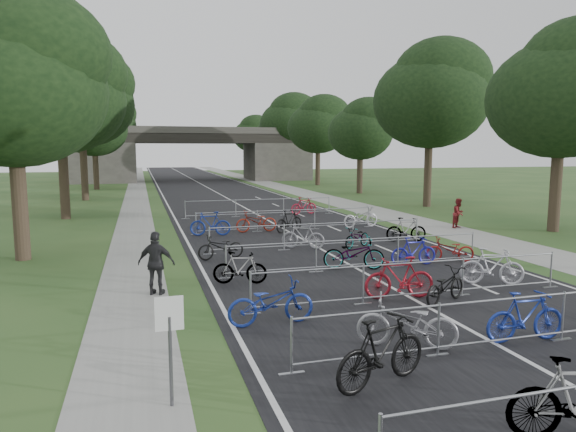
% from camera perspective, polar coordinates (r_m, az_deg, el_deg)
% --- Properties ---
extents(road, '(11.00, 140.00, 0.01)m').
position_cam_1_polar(road, '(55.67, -8.73, 3.04)').
color(road, black).
rests_on(road, ground).
extents(sidewalk_right, '(3.00, 140.00, 0.01)m').
position_cam_1_polar(sidewalk_right, '(57.25, -0.75, 3.24)').
color(sidewalk_right, gray).
rests_on(sidewalk_right, ground).
extents(sidewalk_left, '(2.00, 140.00, 0.01)m').
position_cam_1_polar(sidewalk_left, '(55.20, -16.48, 2.78)').
color(sidewalk_left, gray).
rests_on(sidewalk_left, ground).
extents(lane_markings, '(0.12, 140.00, 0.00)m').
position_cam_1_polar(lane_markings, '(55.67, -8.73, 3.03)').
color(lane_markings, silver).
rests_on(lane_markings, ground).
extents(overpass_bridge, '(31.00, 8.00, 7.05)m').
position_cam_1_polar(overpass_bridge, '(70.42, -10.39, 6.76)').
color(overpass_bridge, '#3F3C38').
rests_on(overpass_bridge, ground).
extents(park_sign, '(0.45, 0.06, 1.83)m').
position_cam_1_polar(park_sign, '(8.55, -13.01, -12.32)').
color(park_sign, '#4C4C51').
rests_on(park_sign, ground).
extents(tree_left_0, '(6.72, 6.72, 10.25)m').
position_cam_1_polar(tree_left_0, '(21.53, -28.12, 12.83)').
color(tree_left_0, '#33261C').
rests_on(tree_left_0, ground).
extents(tree_right_0, '(7.17, 7.17, 10.93)m').
position_cam_1_polar(tree_right_0, '(29.31, 28.40, 11.98)').
color(tree_right_0, '#33261C').
rests_on(tree_right_0, ground).
extents(tree_left_1, '(7.56, 7.56, 11.53)m').
position_cam_1_polar(tree_left_1, '(33.40, -23.92, 12.21)').
color(tree_left_1, '#33261C').
rests_on(tree_left_1, ground).
extents(tree_right_1, '(8.18, 8.18, 12.47)m').
position_cam_1_polar(tree_right_1, '(38.90, 15.74, 12.67)').
color(tree_right_1, '#33261C').
rests_on(tree_right_1, ground).
extents(tree_left_2, '(8.40, 8.40, 12.81)m').
position_cam_1_polar(tree_left_2, '(45.35, -21.93, 11.89)').
color(tree_left_2, '#33261C').
rests_on(tree_left_2, ground).
extents(tree_right_2, '(6.16, 6.16, 9.39)m').
position_cam_1_polar(tree_right_2, '(49.37, 8.21, 9.41)').
color(tree_right_2, '#33261C').
rests_on(tree_right_2, ground).
extents(tree_left_3, '(6.72, 6.72, 10.25)m').
position_cam_1_polar(tree_left_3, '(57.18, -20.66, 9.27)').
color(tree_left_3, '#33261C').
rests_on(tree_left_3, ground).
extents(tree_right_3, '(7.17, 7.17, 10.93)m').
position_cam_1_polar(tree_right_3, '(60.54, 3.48, 10.00)').
color(tree_right_3, '#33261C').
rests_on(tree_right_3, ground).
extents(tree_left_4, '(7.56, 7.56, 11.53)m').
position_cam_1_polar(tree_left_4, '(69.18, -19.93, 9.56)').
color(tree_left_4, '#33261C').
rests_on(tree_left_4, ground).
extents(tree_right_4, '(8.18, 8.18, 12.47)m').
position_cam_1_polar(tree_right_4, '(72.00, 0.22, 10.37)').
color(tree_right_4, '#33261C').
rests_on(tree_right_4, ground).
extents(tree_left_5, '(8.40, 8.40, 12.81)m').
position_cam_1_polar(tree_left_5, '(81.18, -19.42, 9.77)').
color(tree_left_5, '#33261C').
rests_on(tree_left_5, ground).
extents(tree_right_5, '(6.16, 6.16, 9.39)m').
position_cam_1_polar(tree_right_5, '(83.50, -2.13, 8.61)').
color(tree_right_5, '#33261C').
rests_on(tree_right_5, ground).
extents(tree_left_6, '(6.72, 6.72, 10.25)m').
position_cam_1_polar(tree_left_6, '(93.10, -18.97, 8.42)').
color(tree_left_6, '#33261C').
rests_on(tree_left_6, ground).
extents(tree_right_6, '(7.17, 7.17, 10.93)m').
position_cam_1_polar(tree_right_6, '(95.20, -3.91, 9.03)').
color(tree_right_6, '#33261C').
rests_on(tree_right_6, ground).
extents(barrier_row_1, '(9.70, 0.08, 1.10)m').
position_cam_1_polar(barrier_row_1, '(11.79, 22.78, -10.87)').
color(barrier_row_1, gray).
rests_on(barrier_row_1, ground).
extents(barrier_row_2, '(9.70, 0.08, 1.10)m').
position_cam_1_polar(barrier_row_2, '(14.64, 13.86, -6.99)').
color(barrier_row_2, gray).
rests_on(barrier_row_2, ground).
extents(barrier_row_3, '(9.70, 0.08, 1.10)m').
position_cam_1_polar(barrier_row_3, '(17.94, 7.79, -4.20)').
color(barrier_row_3, gray).
rests_on(barrier_row_3, ground).
extents(barrier_row_4, '(9.70, 0.08, 1.10)m').
position_cam_1_polar(barrier_row_4, '(21.59, 3.48, -2.18)').
color(barrier_row_4, gray).
rests_on(barrier_row_4, ground).
extents(barrier_row_5, '(9.70, 0.08, 1.10)m').
position_cam_1_polar(barrier_row_5, '(26.30, -0.18, -0.45)').
color(barrier_row_5, gray).
rests_on(barrier_row_5, ground).
extents(barrier_row_6, '(9.70, 0.08, 1.10)m').
position_cam_1_polar(barrier_row_6, '(32.07, -3.13, 0.95)').
color(barrier_row_6, gray).
rests_on(barrier_row_6, ground).
extents(bike_4, '(2.17, 1.23, 1.25)m').
position_cam_1_polar(bike_4, '(9.37, 10.39, -14.64)').
color(bike_4, black).
rests_on(bike_4, ground).
extents(bike_5, '(2.17, 1.63, 1.09)m').
position_cam_1_polar(bike_5, '(11.15, 13.07, -11.53)').
color(bike_5, '#929198').
rests_on(bike_5, ground).
extents(bike_6, '(1.89, 0.66, 1.12)m').
position_cam_1_polar(bike_6, '(12.31, 24.88, -10.15)').
color(bike_6, navy).
rests_on(bike_6, ground).
extents(bike_8, '(2.11, 0.80, 1.10)m').
position_cam_1_polar(bike_8, '(12.26, -1.91, -9.58)').
color(bike_8, navy).
rests_on(bike_8, ground).
extents(bike_9, '(2.04, 0.85, 1.19)m').
position_cam_1_polar(bike_9, '(14.61, 12.26, -6.76)').
color(bike_9, maroon).
rests_on(bike_9, ground).
extents(bike_10, '(1.89, 1.36, 0.94)m').
position_cam_1_polar(bike_10, '(14.57, 17.06, -7.46)').
color(bike_10, black).
rests_on(bike_10, ground).
extents(bike_11, '(1.95, 1.30, 1.14)m').
position_cam_1_polar(bike_11, '(16.93, 21.71, -5.27)').
color(bike_11, '#B9B8C1').
rests_on(bike_11, ground).
extents(bike_12, '(1.73, 0.91, 1.00)m').
position_cam_1_polar(bike_12, '(15.93, -5.37, -5.80)').
color(bike_12, gray).
rests_on(bike_12, ground).
extents(bike_13, '(2.22, 1.33, 1.10)m').
position_cam_1_polar(bike_13, '(17.90, 7.32, -4.20)').
color(bike_13, gray).
rests_on(bike_13, ground).
extents(bike_14, '(1.75, 0.60, 1.03)m').
position_cam_1_polar(bike_14, '(18.91, 13.78, -3.84)').
color(bike_14, '#1B1C97').
rests_on(bike_14, ground).
extents(bike_15, '(1.85, 1.12, 0.92)m').
position_cam_1_polar(bike_15, '(19.85, 17.58, -3.61)').
color(bike_15, maroon).
rests_on(bike_15, ground).
extents(bike_16, '(1.89, 0.96, 0.95)m').
position_cam_1_polar(bike_16, '(19.57, -7.45, -3.44)').
color(bike_16, black).
rests_on(bike_16, ground).
extents(bike_17, '(1.84, 1.27, 1.09)m').
position_cam_1_polar(bike_17, '(21.42, 1.68, -2.25)').
color(bike_17, gray).
rests_on(bike_17, ground).
extents(bike_18, '(1.73, 1.40, 0.88)m').
position_cam_1_polar(bike_18, '(21.88, 7.71, -2.38)').
color(bike_18, gray).
rests_on(bike_18, ground).
extents(bike_19, '(1.89, 0.91, 1.09)m').
position_cam_1_polar(bike_19, '(23.72, 12.99, -1.49)').
color(bike_19, gray).
rests_on(bike_19, ground).
extents(bike_20, '(2.01, 0.89, 1.17)m').
position_cam_1_polar(bike_20, '(24.91, -8.63, -0.88)').
color(bike_20, navy).
rests_on(bike_20, ground).
extents(bike_21, '(2.11, 0.81, 1.10)m').
position_cam_1_polar(bike_21, '(25.78, -3.53, -0.62)').
color(bike_21, maroon).
rests_on(bike_21, ground).
extents(bike_22, '(1.88, 1.45, 1.13)m').
position_cam_1_polar(bike_22, '(25.74, 0.14, -0.57)').
color(bike_22, black).
rests_on(bike_22, ground).
extents(bike_23, '(2.20, 1.08, 1.11)m').
position_cam_1_polar(bike_23, '(27.65, 8.08, -0.12)').
color(bike_23, '#9F9DA4').
rests_on(bike_23, ground).
extents(bike_27, '(1.92, 0.91, 1.11)m').
position_cam_1_polar(bike_27, '(32.86, 1.76, 1.13)').
color(bike_27, maroon).
rests_on(bike_27, ground).
extents(pedestrian_b, '(0.95, 0.87, 1.57)m').
position_cam_1_polar(pedestrian_b, '(28.56, 18.43, 0.28)').
color(pedestrian_b, maroon).
rests_on(pedestrian_b, ground).
extents(pedestrian_c, '(1.16, 0.80, 1.82)m').
position_cam_1_polar(pedestrian_c, '(15.09, -14.42, -5.14)').
color(pedestrian_c, black).
rests_on(pedestrian_c, ground).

